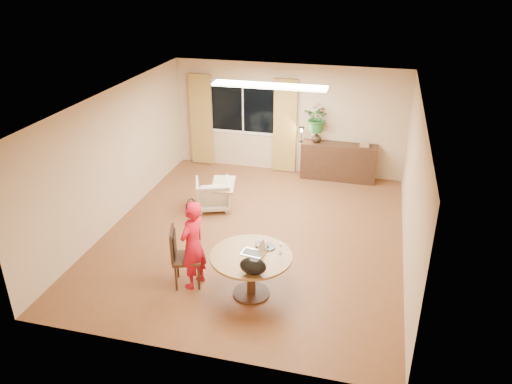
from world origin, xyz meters
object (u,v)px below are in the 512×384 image
child (193,245)px  dining_table (251,264)px  armchair (213,194)px  sideboard (338,162)px  dining_chair (187,257)px

child → dining_table: bearing=104.8°
child → armchair: (-0.58, 2.63, -0.42)m
dining_table → child: 0.96m
armchair → child: bearing=81.7°
sideboard → dining_chair: bearing=-111.6°
dining_chair → child: size_ratio=0.68×
dining_table → armchair: bearing=119.9°
dining_table → sideboard: size_ratio=0.72×
dining_table → child: bearing=178.7°
dining_table → sideboard: (0.84, 4.81, -0.13)m
sideboard → child: bearing=-110.4°
dining_table → sideboard: bearing=80.1°
dining_chair → armchair: 2.68m
dining_chair → sideboard: 5.15m
dining_chair → child: (0.11, -0.00, 0.24)m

